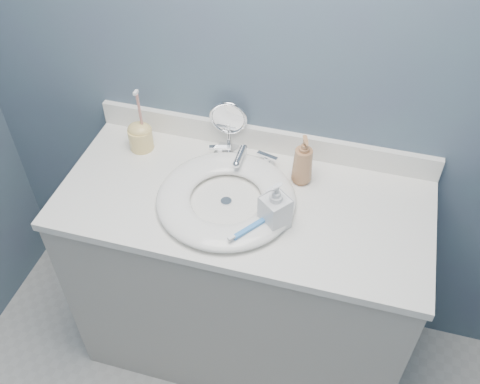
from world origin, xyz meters
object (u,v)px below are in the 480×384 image
(makeup_mirror, at_px, (228,123))
(toothbrush_holder, at_px, (140,135))
(soap_bottle_amber, at_px, (303,160))
(soap_bottle_clear, at_px, (275,206))

(makeup_mirror, distance_m, toothbrush_holder, 0.32)
(soap_bottle_amber, bearing_deg, toothbrush_holder, 158.17)
(makeup_mirror, height_order, soap_bottle_amber, makeup_mirror)
(makeup_mirror, xyz_separation_m, soap_bottle_amber, (0.28, -0.10, -0.02))
(toothbrush_holder, bearing_deg, soap_bottle_amber, -1.52)
(makeup_mirror, distance_m, soap_bottle_clear, 0.41)
(soap_bottle_clear, distance_m, toothbrush_holder, 0.59)
(makeup_mirror, height_order, toothbrush_holder, toothbrush_holder)
(makeup_mirror, bearing_deg, toothbrush_holder, -169.62)
(soap_bottle_amber, xyz_separation_m, soap_bottle_clear, (-0.04, -0.22, -0.00))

